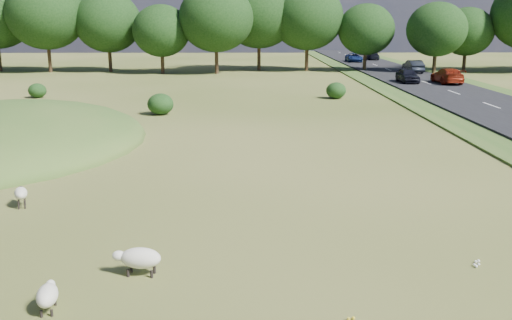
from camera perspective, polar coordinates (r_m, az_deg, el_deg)
The scene contains 12 objects.
ground at distance 38.75m, azimuth -3.34°, elevation 4.20°, with size 160.00×160.00×0.00m, color #3B4E18.
road at distance 51.94m, azimuth 19.90°, elevation 5.99°, with size 8.00×150.00×0.25m, color black.
treeline at distance 73.66m, azimuth -3.11°, elevation 13.87°, with size 96.28×14.66×11.70m.
shrubs at distance 45.26m, azimuth -6.46°, elevation 6.41°, with size 27.02×10.81×1.49m.
sheep_0 at distance 15.24m, azimuth -11.61°, elevation -9.58°, with size 1.33×0.68×0.75m.
sheep_2 at distance 14.10m, azimuth -20.13°, elevation -12.54°, with size 0.62×1.11×0.62m.
sheep_3 at distance 21.82m, azimuth -22.46°, elevation -3.09°, with size 0.70×1.04×0.72m.
car_0 at distance 61.25m, azimuth 18.59°, elevation 8.00°, with size 2.13×5.23×1.52m, color maroon.
car_4 at distance 90.12m, azimuth 9.76°, elevation 10.07°, with size 2.12×4.60×1.28m, color navy.
car_5 at distance 60.92m, azimuth 14.92°, elevation 8.19°, with size 1.71×4.26×1.45m, color black.
car_6 at distance 95.44m, azimuth 11.53°, elevation 10.19°, with size 1.80×4.42×1.28m, color black.
car_7 at distance 72.76m, azimuth 15.45°, elevation 9.02°, with size 1.60×4.60×1.51m, color black.
Camera 1 is at (1.65, -18.18, 6.45)m, focal length 40.00 mm.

